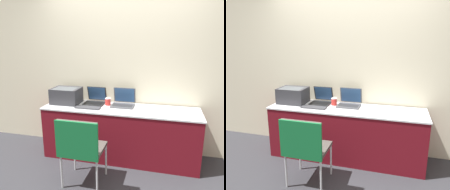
% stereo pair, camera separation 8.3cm
% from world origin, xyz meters
% --- Properties ---
extents(ground_plane, '(14.00, 14.00, 0.00)m').
position_xyz_m(ground_plane, '(0.00, 0.00, 0.00)').
color(ground_plane, '#333338').
extents(wall_back, '(8.00, 0.05, 2.60)m').
position_xyz_m(wall_back, '(0.00, 0.63, 1.30)').
color(wall_back, beige).
rests_on(wall_back, ground_plane).
extents(table, '(2.25, 0.59, 0.78)m').
position_xyz_m(table, '(0.00, 0.29, 0.39)').
color(table, maroon).
rests_on(table, ground_plane).
extents(printer, '(0.42, 0.33, 0.24)m').
position_xyz_m(printer, '(-0.86, 0.34, 0.90)').
color(printer, '#333338').
rests_on(printer, table).
extents(laptop_left, '(0.30, 0.31, 0.24)m').
position_xyz_m(laptop_left, '(-0.43, 0.44, 0.83)').
color(laptop_left, black).
rests_on(laptop_left, table).
extents(laptop_right, '(0.33, 0.31, 0.25)m').
position_xyz_m(laptop_right, '(0.02, 0.43, 0.83)').
color(laptop_right, '#4C4C51').
rests_on(laptop_right, table).
extents(external_keyboard, '(0.36, 0.13, 0.02)m').
position_xyz_m(external_keyboard, '(-0.45, 0.17, 0.79)').
color(external_keyboard, '#3D3D42').
rests_on(external_keyboard, table).
extents(coffee_cup, '(0.09, 0.09, 0.11)m').
position_xyz_m(coffee_cup, '(-0.21, 0.39, 0.83)').
color(coffee_cup, red).
rests_on(coffee_cup, table).
extents(chair, '(0.50, 0.45, 0.88)m').
position_xyz_m(chair, '(-0.30, -0.51, 0.56)').
color(chair, '#4C4742').
rests_on(chair, ground_plane).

